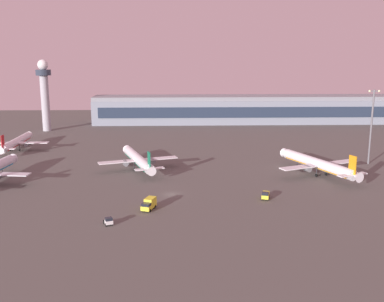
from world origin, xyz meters
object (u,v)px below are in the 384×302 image
Objects in this scene: control_tower at (44,90)px; airplane_near_gate at (16,142)px; airplane_far_stand at (318,164)px; airplane_mid_apron at (138,160)px; pushback_tug at (109,221)px; maintenance_van at (266,195)px; catering_truck at (149,204)px; apron_light_west at (372,122)px.

airplane_near_gate is (0.93, -51.00, -18.60)m from control_tower.
airplane_mid_apron is (-63.21, 9.77, -0.22)m from airplane_far_stand.
airplane_mid_apron reaches higher than airplane_near_gate.
pushback_tug is (-65.90, -45.28, -2.79)m from airplane_far_stand.
maintenance_van is at bearing -51.39° from control_tower.
catering_truck is (-56.64, -33.95, -2.28)m from airplane_far_stand.
airplane_near_gate is at bearing -88.95° from control_tower.
airplane_mid_apron is at bearing -25.81° from maintenance_van.
apron_light_west is at bearing -123.08° from maintenance_van.
airplane_far_stand is 1.33× the size of apron_light_west.
maintenance_van is at bearing -36.53° from airplane_near_gate.
airplane_far_stand is (120.34, -95.64, -18.28)m from control_tower.
airplane_near_gate is at bearing -31.48° from catering_truck.
airplane_far_stand reaches higher than maintenance_van.
airplane_near_gate reaches higher than maintenance_van.
pushback_tug is (-9.27, -11.33, -0.51)m from catering_truck.
airplane_far_stand is at bearing -38.48° from control_tower.
airplane_mid_apron is 44.26m from catering_truck.
control_tower is 152.53m from pushback_tug.
maintenance_van is (42.65, 19.34, 0.11)m from pushback_tug.
apron_light_west reaches higher than airplane_near_gate.
catering_truck is at bearing -152.32° from pushback_tug.
apron_light_west reaches higher than pushback_tug.
maintenance_van is (-23.25, -25.94, -2.68)m from airplane_far_stand.
control_tower reaches higher than maintenance_van.
maintenance_van is at bearing -154.52° from airplane_far_stand.
airplane_near_gate is at bearing 129.44° from airplane_mid_apron.
apron_light_west is (144.64, -80.33, -6.05)m from control_tower.
maintenance_van is (39.96, -35.71, -2.46)m from airplane_mid_apron.
airplane_mid_apron reaches higher than pushback_tug.
control_tower is 157.00m from maintenance_van.
apron_light_west reaches higher than airplane_far_stand.
airplane_far_stand is at bearing -147.78° from apron_light_west.
airplane_mid_apron is at bearing -56.37° from control_tower.
airplane_near_gate is (-119.41, 44.64, -0.33)m from airplane_far_stand.
catering_truck is 1.73× the size of pushback_tug.
pushback_tug is at bearing 70.62° from catering_truck.
airplane_far_stand reaches higher than pushback_tug.
airplane_far_stand is at bearing -168.54° from pushback_tug.
catering_truck is at bearing -100.18° from airplane_mid_apron.
catering_truck is 1.35× the size of maintenance_van.
control_tower is at bearing -43.91° from catering_truck.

